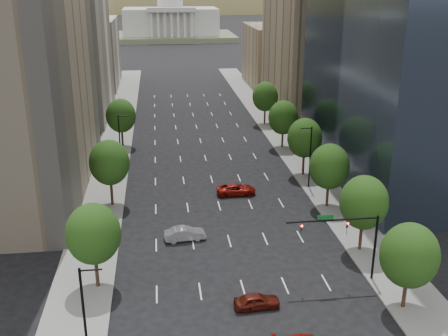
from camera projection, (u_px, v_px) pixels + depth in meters
name	position (u px, v px, depth m)	size (l,w,h in m)	color
sidewalk_left	(106.00, 183.00, 78.20)	(6.00, 200.00, 0.15)	slate
sidewalk_right	(312.00, 174.00, 81.82)	(6.00, 200.00, 0.15)	slate
midrise_cream_left	(70.00, 33.00, 111.39)	(14.00, 30.00, 35.00)	beige
filler_left	(91.00, 53.00, 145.08)	(14.00, 26.00, 18.00)	beige
parking_tan_right	(307.00, 43.00, 115.26)	(14.00, 30.00, 30.00)	#8C7759
filler_right	(274.00, 55.00, 148.45)	(14.00, 26.00, 16.00)	#8C7759
tree_right_0	(409.00, 255.00, 47.16)	(5.20, 5.20, 8.39)	#382316
tree_right_1	(364.00, 202.00, 57.31)	(5.20, 5.20, 8.75)	#382316
tree_right_2	(329.00, 167.00, 68.57)	(5.20, 5.20, 8.61)	#382316
tree_right_3	(305.00, 138.00, 79.68)	(5.20, 5.20, 8.89)	#382316
tree_right_4	(283.00, 118.00, 92.91)	(5.20, 5.20, 8.46)	#382316
tree_right_5	(265.00, 97.00, 107.76)	(5.20, 5.20, 8.75)	#382316
tree_left_0	(93.00, 234.00, 50.31)	(5.20, 5.20, 8.75)	#382316
tree_left_1	(109.00, 163.00, 68.92)	(5.20, 5.20, 8.97)	#382316
tree_left_2	(121.00, 116.00, 93.30)	(5.20, 5.20, 8.68)	#382316
streetlight_rn	(310.00, 155.00, 75.30)	(1.70, 0.20, 9.00)	black
streetlight_ls	(85.00, 318.00, 39.47)	(1.70, 0.20, 9.00)	black
streetlight_ln	(120.00, 142.00, 81.51)	(1.70, 0.20, 9.00)	black
traffic_signal	(352.00, 234.00, 51.49)	(9.12, 0.40, 7.38)	black
capitol	(171.00, 21.00, 254.36)	(60.00, 40.00, 35.20)	#596647
foothills	(193.00, 39.00, 600.70)	(720.00, 413.00, 263.00)	brown
car_maroon	(257.00, 301.00, 48.74)	(1.69, 4.21, 1.43)	#4F140D
car_silver	(185.00, 234.00, 61.34)	(1.64, 4.71, 1.55)	#9A9A9F
car_red_far	(236.00, 189.00, 74.19)	(2.50, 5.42, 1.51)	maroon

